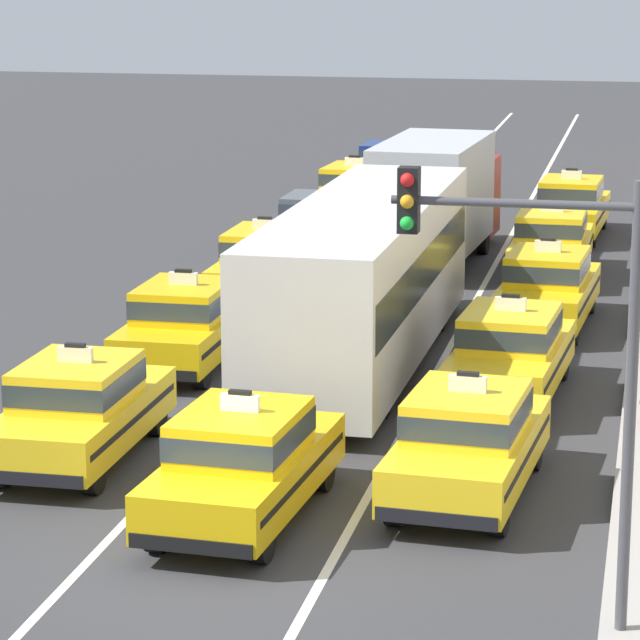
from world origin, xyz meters
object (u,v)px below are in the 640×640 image
object	(u,v)px
taxi_left_fifth	(355,191)
taxi_right_nearest	(468,441)
sedan_left_fourth	(316,222)
bus_center_second	(363,275)
taxi_right_fifth	(571,206)
taxi_left_third	(266,262)
taxi_right_fourth	(551,242)
taxi_right_third	(547,287)
taxi_center_nearest	(243,462)
sedan_left_sixth	(388,165)
taxi_right_second	(510,351)
box_truck_center_third	(438,195)
taxi_left_nearest	(80,408)
traffic_light_pole	(548,324)
taxi_left_second	(186,323)

from	to	relation	value
taxi_left_fifth	taxi_right_nearest	bearing A→B (deg)	-75.41
sedan_left_fourth	bus_center_second	bearing A→B (deg)	-73.61
sedan_left_fourth	taxi_right_fifth	bearing A→B (deg)	30.76
taxi_left_third	taxi_right_nearest	distance (m)	14.28
taxi_right_fourth	taxi_right_fifth	bearing A→B (deg)	88.65
taxi_right_nearest	taxi_right_third	bearing A→B (deg)	88.27
bus_center_second	taxi_center_nearest	bearing A→B (deg)	-90.60
sedan_left_sixth	taxi_right_nearest	distance (m)	31.08
taxi_right_nearest	taxi_right_second	xyz separation A→B (m)	(0.10, 5.54, 0.00)
taxi_left_third	taxi_left_fifth	bearing A→B (deg)	90.23
box_truck_center_third	taxi_right_second	distance (m)	12.94
taxi_left_fifth	taxi_right_fourth	size ratio (longest dim) A/B	1.02
taxi_left_nearest	bus_center_second	bearing A→B (deg)	63.81
sedan_left_sixth	taxi_right_third	bearing A→B (deg)	-70.59
taxi_left_third	traffic_light_pole	bearing A→B (deg)	-66.43
sedan_left_sixth	bus_center_second	size ratio (longest dim) A/B	0.39
taxi_right_second	taxi_right_third	bearing A→B (deg)	87.62
sedan_left_fourth	traffic_light_pole	world-z (taller)	traffic_light_pole
sedan_left_fourth	sedan_left_sixth	distance (m)	11.66
sedan_left_sixth	taxi_right_second	world-z (taller)	taxi_right_second
sedan_left_fourth	box_truck_center_third	size ratio (longest dim) A/B	0.61
taxi_left_third	traffic_light_pole	world-z (taller)	traffic_light_pole
taxi_left_fifth	taxi_right_nearest	size ratio (longest dim) A/B	1.00
taxi_left_second	taxi_center_nearest	distance (m)	8.81
box_truck_center_third	taxi_right_fourth	world-z (taller)	box_truck_center_third
taxi_left_second	taxi_right_fourth	bearing A→B (deg)	58.29
taxi_left_second	bus_center_second	world-z (taller)	bus_center_second
taxi_right_fifth	taxi_left_nearest	bearing A→B (deg)	-106.19
traffic_light_pole	taxi_left_fifth	bearing A→B (deg)	104.96
taxi_left_fifth	bus_center_second	size ratio (longest dim) A/B	0.42
taxi_right_third	traffic_light_pole	size ratio (longest dim) A/B	0.83
sedan_left_fourth	taxi_center_nearest	xyz separation A→B (m)	(3.30, -20.44, 0.03)
taxi_center_nearest	taxi_right_fourth	distance (m)	18.71
taxi_left_fifth	box_truck_center_third	bearing A→B (deg)	-61.37
bus_center_second	box_truck_center_third	distance (m)	10.85
taxi_left_third	taxi_right_second	bearing A→B (deg)	-49.06
taxi_left_second	taxi_right_second	size ratio (longest dim) A/B	0.98
taxi_right_nearest	bus_center_second	bearing A→B (deg)	112.01
taxi_left_nearest	taxi_left_third	xyz separation A→B (m)	(0.01, 12.39, 0.00)
taxi_right_nearest	traffic_light_pole	world-z (taller)	traffic_light_pole
taxi_right_second	taxi_right_nearest	bearing A→B (deg)	-91.04
taxi_right_third	traffic_light_pole	world-z (taller)	traffic_light_pole
box_truck_center_third	traffic_light_pole	bearing A→B (deg)	-79.08
sedan_left_fourth	traffic_light_pole	xyz separation A→B (m)	(7.75, -23.51, 2.97)
taxi_left_third	sedan_left_sixth	world-z (taller)	taxi_left_third
bus_center_second	taxi_right_nearest	distance (m)	7.85
taxi_left_fifth	taxi_right_nearest	distance (m)	24.96
taxi_right_nearest	sedan_left_fourth	bearing A→B (deg)	108.60
taxi_left_fifth	taxi_right_fifth	distance (m)	6.65
taxi_left_second	sedan_left_sixth	world-z (taller)	taxi_left_second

